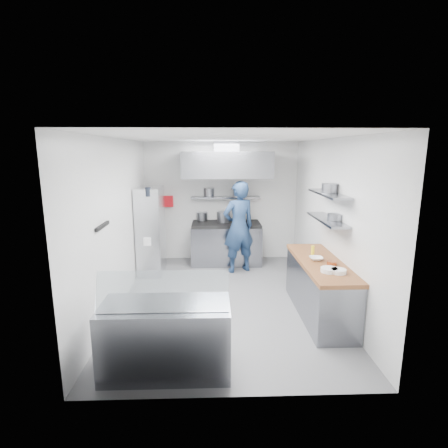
{
  "coord_description": "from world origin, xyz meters",
  "views": [
    {
      "loc": [
        -0.22,
        -5.78,
        2.6
      ],
      "look_at": [
        0.0,
        0.6,
        1.25
      ],
      "focal_mm": 28.0,
      "sensor_mm": 36.0,
      "label": 1
    }
  ],
  "objects_px": {
    "chef": "(239,227)",
    "wire_rack": "(151,230)",
    "gas_range": "(226,244)",
    "display_case": "(166,338)"
  },
  "relations": [
    {
      "from": "gas_range",
      "to": "display_case",
      "type": "height_order",
      "value": "gas_range"
    },
    {
      "from": "chef",
      "to": "wire_rack",
      "type": "bearing_deg",
      "value": -22.74
    },
    {
      "from": "gas_range",
      "to": "chef",
      "type": "bearing_deg",
      "value": -67.61
    },
    {
      "from": "gas_range",
      "to": "display_case",
      "type": "bearing_deg",
      "value": -102.03
    },
    {
      "from": "gas_range",
      "to": "chef",
      "type": "distance_m",
      "value": 0.84
    },
    {
      "from": "wire_rack",
      "to": "gas_range",
      "type": "bearing_deg",
      "value": 19.45
    },
    {
      "from": "chef",
      "to": "wire_rack",
      "type": "xyz_separation_m",
      "value": [
        -1.88,
        0.02,
        -0.06
      ]
    },
    {
      "from": "display_case",
      "to": "gas_range",
      "type": "bearing_deg",
      "value": 77.97
    },
    {
      "from": "gas_range",
      "to": "wire_rack",
      "type": "bearing_deg",
      "value": -160.55
    },
    {
      "from": "wire_rack",
      "to": "display_case",
      "type": "height_order",
      "value": "wire_rack"
    }
  ]
}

